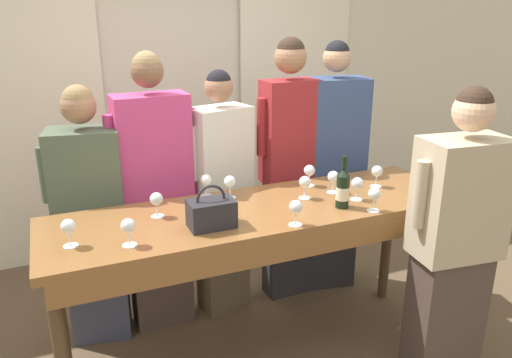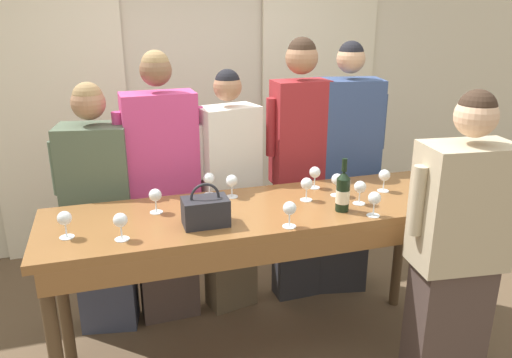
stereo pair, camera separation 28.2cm
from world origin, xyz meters
The scene contains 26 objects.
ground_plane centered at (0.00, 0.00, 0.00)m, with size 18.00×18.00×0.00m, color brown.
wall_back centered at (0.00, 1.91, 1.40)m, with size 12.00×0.06×2.80m.
curtain_panel_left centered at (-1.15, 1.85, 1.34)m, with size 1.10×0.03×2.69m.
curtain_panel_right centered at (1.15, 1.85, 1.34)m, with size 1.10×0.03×2.69m.
tasting_bar centered at (0.00, -0.03, 0.88)m, with size 2.40×0.69×1.00m.
wine_bottle centered at (0.43, -0.17, 1.11)m, with size 0.08×0.08×0.30m.
handbag centered at (-0.33, -0.14, 1.08)m, with size 0.24×0.15×0.23m.
wine_glass_front_left centered at (-0.11, 0.21, 1.10)m, with size 0.07×0.07×0.14m.
wine_glass_front_mid centered at (0.30, 0.04, 1.10)m, with size 0.07×0.07×0.14m.
wine_glass_front_right centered at (0.50, 0.05, 1.10)m, with size 0.07×0.07×0.14m.
wine_glass_center_left centered at (-0.23, 0.29, 1.10)m, with size 0.07×0.07×0.14m.
wine_glass_center_mid centered at (0.07, -0.29, 1.10)m, with size 0.07×0.07×0.14m.
wine_glass_center_right centered at (0.57, -0.11, 1.10)m, with size 0.07×0.07×0.14m.
wine_glass_back_left centered at (-0.57, 0.10, 1.10)m, with size 0.07×0.07×0.14m.
wine_glass_back_mid centered at (0.81, 0.04, 1.10)m, with size 0.07×0.07×0.14m.
wine_glass_back_right centered at (-1.02, -0.09, 1.10)m, with size 0.07×0.07×0.14m.
wine_glass_near_host centered at (0.43, 0.22, 1.10)m, with size 0.07×0.07×0.14m.
wine_glass_by_bottle centered at (0.56, -0.29, 1.10)m, with size 0.07×0.07×0.14m.
wine_glass_by_handbag centered at (-0.76, -0.19, 1.10)m, with size 0.07×0.07×0.14m.
napkin centered at (-0.27, 0.09, 1.00)m, with size 0.20×0.20×0.00m.
guest_olive_jacket centered at (-0.88, 0.62, 0.84)m, with size 0.54×0.35×1.66m.
guest_pink_top centered at (-0.47, 0.62, 0.93)m, with size 0.57×0.25×1.83m.
guest_cream_sweater centered at (-0.02, 0.62, 0.87)m, with size 0.50×0.32×1.71m.
guest_striped_shirt centered at (0.48, 0.62, 1.01)m, with size 0.49×0.22×1.89m.
guest_navy_coat centered at (0.84, 0.62, 0.94)m, with size 0.57×0.35×1.86m.
host_pouring centered at (0.88, -0.58, 0.86)m, with size 0.57×0.32×1.72m.
Camera 1 is at (-1.04, -2.39, 2.07)m, focal length 35.00 mm.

